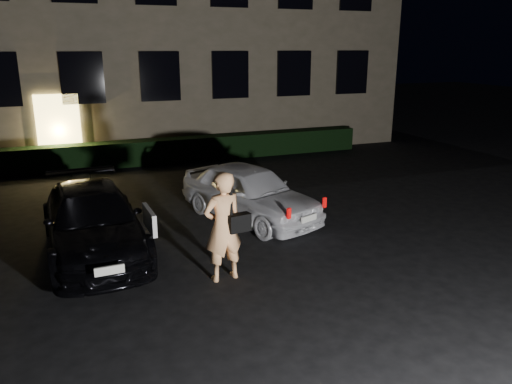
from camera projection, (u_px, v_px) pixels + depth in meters
name	position (u px, v px, depth m)	size (l,w,h in m)	color
ground	(289.00, 290.00, 8.57)	(80.00, 80.00, 0.00)	black
hedge	(166.00, 151.00, 17.85)	(15.00, 0.70, 0.85)	black
sedan	(93.00, 221.00, 10.02)	(2.09, 4.63, 1.30)	black
hatch	(249.00, 192.00, 11.94)	(2.86, 4.23, 1.34)	white
man	(224.00, 227.00, 8.71)	(0.87, 0.58, 1.99)	#FFB574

